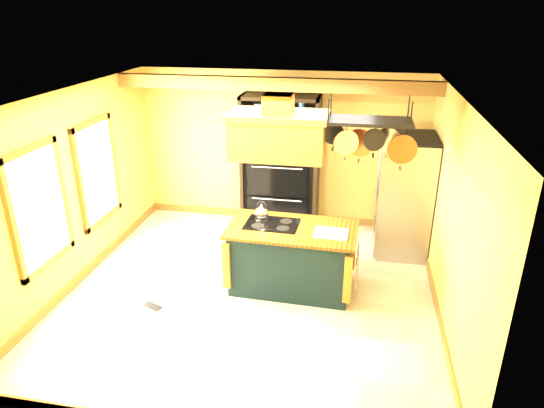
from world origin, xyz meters
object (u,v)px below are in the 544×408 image
(kitchen_island, at_px, (292,257))
(pot_rack, at_px, (369,131))
(range_hood, at_px, (278,133))
(hutch, at_px, (281,178))
(refrigerator, at_px, (404,198))

(kitchen_island, height_order, pot_rack, pot_rack)
(kitchen_island, xyz_separation_m, range_hood, (-0.20, -0.00, 1.75))
(range_hood, distance_m, pot_rack, 1.12)
(pot_rack, height_order, hutch, pot_rack)
(refrigerator, xyz_separation_m, hutch, (-2.06, 0.60, -0.00))
(kitchen_island, height_order, refrigerator, refrigerator)
(range_hood, distance_m, refrigerator, 2.62)
(range_hood, height_order, hutch, range_hood)
(refrigerator, bearing_deg, pot_rack, -114.01)
(refrigerator, bearing_deg, range_hood, -140.77)
(range_hood, xyz_separation_m, refrigerator, (1.75, 1.43, -1.32))
(kitchen_island, xyz_separation_m, refrigerator, (1.55, 1.43, 0.43))
(kitchen_island, bearing_deg, pot_rack, 1.94)
(hutch, bearing_deg, range_hood, -81.47)
(pot_rack, xyz_separation_m, refrigerator, (0.64, 1.43, -1.38))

